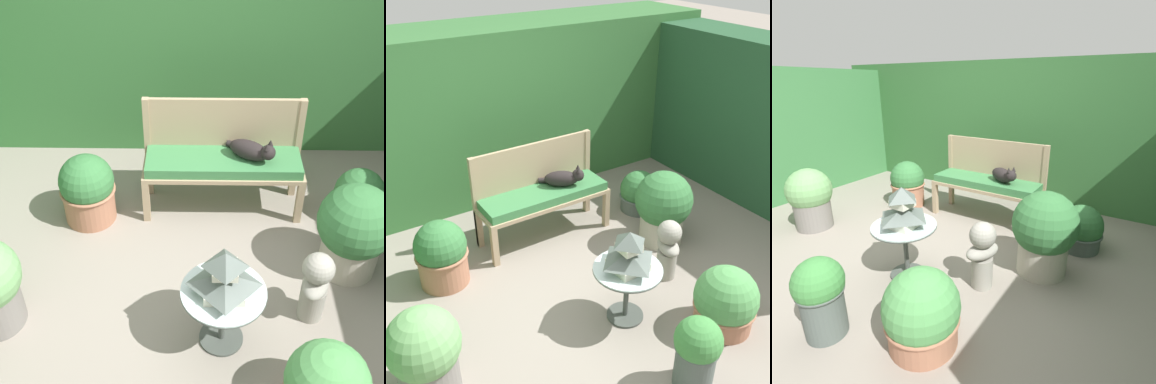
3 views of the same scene
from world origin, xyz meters
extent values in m
plane|color=gray|center=(0.00, 0.00, 0.00)|extent=(30.00, 30.00, 0.00)
cube|color=#336633|center=(0.00, 2.51, 0.99)|extent=(6.40, 1.09, 1.98)
cube|color=tan|center=(-0.44, 0.85, 0.21)|extent=(0.06, 0.06, 0.42)
cube|color=tan|center=(0.89, 0.85, 0.21)|extent=(0.06, 0.06, 0.42)
cube|color=tan|center=(-0.44, 1.24, 0.21)|extent=(0.06, 0.06, 0.42)
cube|color=tan|center=(0.89, 1.24, 0.21)|extent=(0.06, 0.06, 0.42)
cube|color=tan|center=(0.23, 1.05, 0.44)|extent=(1.39, 0.45, 0.04)
cube|color=#387542|center=(0.23, 1.05, 0.50)|extent=(1.34, 0.41, 0.09)
cube|color=tan|center=(-0.44, 1.25, 0.50)|extent=(0.06, 0.06, 1.00)
cube|color=tan|center=(0.89, 1.25, 0.50)|extent=(0.06, 0.06, 1.00)
cube|color=tan|center=(0.23, 1.25, 0.77)|extent=(1.34, 0.04, 0.46)
ellipsoid|color=black|center=(0.44, 1.04, 0.63)|extent=(0.40, 0.32, 0.16)
sphere|color=black|center=(0.59, 0.96, 0.67)|extent=(0.13, 0.13, 0.13)
cone|color=black|center=(0.61, 0.99, 0.74)|extent=(0.05, 0.05, 0.06)
cone|color=black|center=(0.57, 0.92, 0.74)|extent=(0.05, 0.05, 0.06)
cylinder|color=black|center=(0.35, 1.17, 0.58)|extent=(0.20, 0.15, 0.06)
cylinder|color=#424742|center=(0.19, -0.41, 0.01)|extent=(0.31, 0.31, 0.02)
cylinder|color=#424742|center=(0.19, -0.41, 0.25)|extent=(0.04, 0.04, 0.50)
cylinder|color=silver|center=(0.19, -0.41, 0.50)|extent=(0.57, 0.57, 0.01)
torus|color=#424742|center=(0.19, -0.41, 0.49)|extent=(0.58, 0.58, 0.02)
cube|color=silver|center=(0.19, -0.41, 0.54)|extent=(0.27, 0.27, 0.07)
pyramid|color=#56605B|center=(0.19, -0.41, 0.63)|extent=(0.36, 0.36, 0.10)
cube|color=silver|center=(0.19, -0.41, 0.71)|extent=(0.16, 0.16, 0.06)
pyramid|color=#56605B|center=(0.19, -0.41, 0.80)|extent=(0.22, 0.22, 0.11)
cylinder|color=gray|center=(0.85, -0.18, 0.14)|extent=(0.19, 0.19, 0.28)
ellipsoid|color=gray|center=(0.85, -0.18, 0.34)|extent=(0.29, 0.36, 0.13)
sphere|color=gray|center=(0.85, -0.18, 0.49)|extent=(0.23, 0.23, 0.23)
cylinder|color=#ADA393|center=(1.21, 0.30, 0.19)|extent=(0.45, 0.45, 0.39)
torus|color=#ADA393|center=(1.21, 0.30, 0.38)|extent=(0.49, 0.49, 0.03)
sphere|color=#336B38|center=(1.21, 0.30, 0.49)|extent=(0.60, 0.60, 0.60)
cylinder|color=#9E664C|center=(-0.95, 0.88, 0.16)|extent=(0.45, 0.45, 0.32)
torus|color=#9E664C|center=(-0.95, 0.88, 0.31)|extent=(0.49, 0.49, 0.03)
sphere|color=#336B38|center=(-0.95, 0.88, 0.40)|extent=(0.48, 0.48, 0.48)
sphere|color=#4C8E4C|center=(0.80, -0.93, 0.30)|extent=(0.52, 0.52, 0.52)
cylinder|color=#4C5651|center=(1.42, 0.93, 0.09)|extent=(0.42, 0.42, 0.18)
torus|color=#4C5651|center=(1.42, 0.93, 0.17)|extent=(0.45, 0.45, 0.03)
sphere|color=#336B38|center=(1.42, 0.93, 0.26)|extent=(0.44, 0.44, 0.44)
camera|label=1|loc=(0.02, -2.71, 3.21)|focal=50.00mm
camera|label=2|loc=(-1.85, -2.80, 2.92)|focal=45.00mm
camera|label=3|loc=(1.87, -2.12, 1.68)|focal=28.00mm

